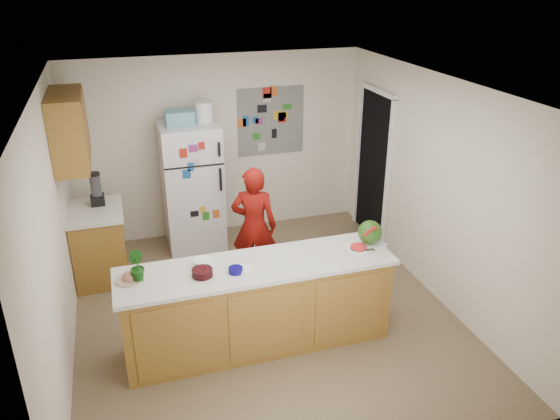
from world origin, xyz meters
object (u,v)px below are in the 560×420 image
object	(u,v)px
cherry_bowl	(202,273)
watermelon	(370,232)
refrigerator	(192,186)
person	(254,226)

from	to	relation	value
cherry_bowl	watermelon	bearing A→B (deg)	3.96
watermelon	refrigerator	bearing A→B (deg)	122.29
person	cherry_bowl	world-z (taller)	person
person	cherry_bowl	size ratio (longest dim) A/B	7.58
refrigerator	cherry_bowl	xyz separation A→B (m)	(-0.28, -2.43, 0.11)
person	watermelon	xyz separation A→B (m)	(0.93, -1.12, 0.32)
refrigerator	cherry_bowl	bearing A→B (deg)	-96.66
refrigerator	watermelon	bearing A→B (deg)	-57.71
person	cherry_bowl	distance (m)	1.50
refrigerator	watermelon	world-z (taller)	refrigerator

